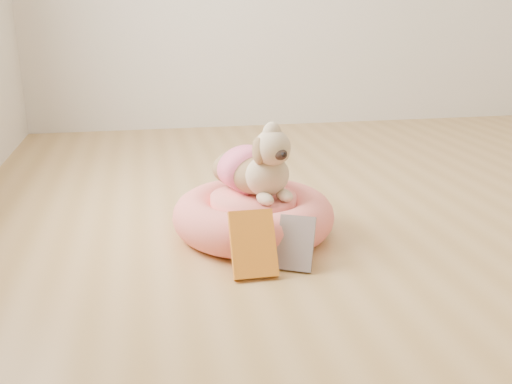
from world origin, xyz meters
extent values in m
plane|color=tan|center=(0.00, 0.00, 0.00)|extent=(4.50, 4.50, 0.00)
cylinder|color=#FF7E63|center=(-0.83, 0.15, 0.05)|extent=(0.44, 0.44, 0.09)
torus|color=#FF7E63|center=(-0.83, 0.15, 0.08)|extent=(0.61, 0.61, 0.16)
cylinder|color=#FF7E63|center=(-0.83, 0.15, 0.12)|extent=(0.32, 0.32, 0.08)
cube|color=#F4AB19|center=(-0.90, -0.18, 0.10)|extent=(0.14, 0.14, 0.20)
cube|color=silver|center=(-0.75, -0.17, 0.09)|extent=(0.15, 0.14, 0.17)
camera|label=1|loc=(-1.22, -1.83, 0.82)|focal=40.00mm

